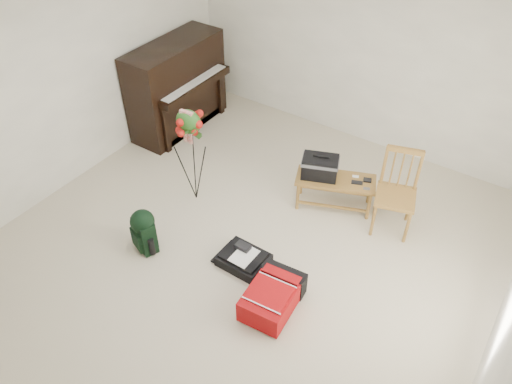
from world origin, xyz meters
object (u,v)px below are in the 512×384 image
Objects in this scene: dining_chair at (397,194)px; black_duffel at (244,259)px; flower_stand at (192,157)px; red_suitcase at (275,294)px; bench at (327,168)px; piano at (178,88)px; green_backpack at (144,229)px.

dining_chair is 1.80m from black_duffel.
black_duffel is 0.39× the size of flower_stand.
dining_chair reaches higher than red_suitcase.
dining_chair is (0.83, 0.05, -0.02)m from bench.
piano is 1.19× the size of flower_stand.
dining_chair reaches higher than bench.
green_backpack is at bearing -155.40° from dining_chair.
black_duffel is at bearing -121.04° from bench.
piano is 1.66m from flower_stand.
piano is 3.36m from dining_chair.
flower_stand is (-2.14, -0.86, 0.14)m from dining_chair.
green_backpack is (-1.22, -1.76, -0.20)m from bench.
flower_stand is (1.20, -1.14, 0.01)m from piano.
flower_stand reaches higher than bench.
bench is 1.67m from red_suitcase.
red_suitcase is 1.87m from flower_stand.
red_suitcase is at bearing -100.52° from bench.
bench is at bearing 96.30° from red_suitcase.
bench is 2.15m from green_backpack.
piano reaches higher than black_duffel.
bench reaches higher than black_duffel.
bench reaches higher than green_backpack.
green_backpack is (-2.06, -1.81, -0.19)m from dining_chair.
bench is at bearing 76.22° from green_backpack.
dining_chair is 2.31m from flower_stand.
red_suitcase is (-0.51, -1.65, -0.33)m from dining_chair.
dining_chair reaches higher than black_duffel.
piano is 2.22× the size of red_suitcase.
green_backpack is at bearing -179.24° from red_suitcase.
piano is at bearing 150.67° from bench.
green_backpack is 1.01m from flower_stand.
piano is at bearing 140.63° from red_suitcase.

